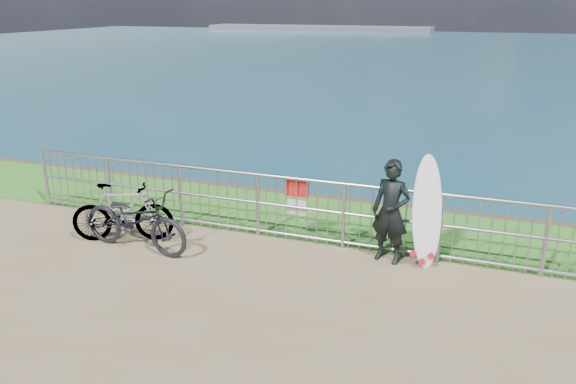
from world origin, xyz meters
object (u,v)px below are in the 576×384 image
at_px(surfboard, 427,216).
at_px(bicycle_far, 122,212).
at_px(bicycle_near, 135,220).
at_px(surfer, 391,212).

bearing_deg(surfboard, bicycle_far, -170.80).
distance_m(surfboard, bicycle_near, 4.57).
bearing_deg(bicycle_far, surfboard, -102.93).
distance_m(surfer, bicycle_far, 4.40).
xyz_separation_m(surfer, surfboard, (0.53, 0.04, -0.02)).
bearing_deg(bicycle_far, bicycle_near, -142.02).
distance_m(surfboard, bicycle_far, 4.93).
bearing_deg(surfboard, surfer, -175.44).
xyz_separation_m(surfer, bicycle_far, (-4.33, -0.74, -0.30)).
height_order(surfboard, bicycle_far, surfboard).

